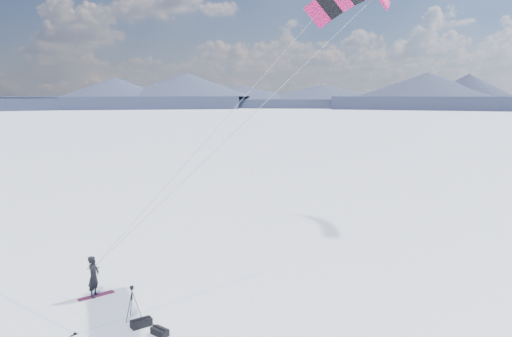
{
  "coord_description": "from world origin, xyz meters",
  "views": [
    {
      "loc": [
        5.05,
        -18.49,
        8.8
      ],
      "look_at": [
        6.62,
        4.44,
        5.37
      ],
      "focal_mm": 35.0,
      "sensor_mm": 36.0,
      "label": 1
    }
  ],
  "objects": [
    {
      "name": "snowboard",
      "position": [
        -0.55,
        2.8,
        0.02
      ],
      "size": [
        1.48,
        1.18,
        0.04
      ],
      "primitive_type": "cube",
      "rotation": [
        0.0,
        0.0,
        0.62
      ],
      "color": "maroon",
      "rests_on": "ground"
    },
    {
      "name": "snow_tracks",
      "position": [
        -1.98,
        0.09,
        0.0
      ],
      "size": [
        13.93,
        9.84,
        0.01
      ],
      "color": "silver",
      "rests_on": "ground"
    },
    {
      "name": "gear_bag_b",
      "position": [
        2.69,
        -1.0,
        0.14
      ],
      "size": [
        0.75,
        0.72,
        0.32
      ],
      "rotation": [
        0.0,
        0.0,
        -0.74
      ],
      "color": "black",
      "rests_on": "ground"
    },
    {
      "name": "horizon_hills",
      "position": [
        -0.0,
        0.0,
        4.56
      ],
      "size": [
        704.0,
        705.94,
        10.37
      ],
      "color": "#1E253C",
      "rests_on": "ground"
    },
    {
      "name": "ground",
      "position": [
        0.0,
        0.0,
        0.0
      ],
      "size": [
        1800.0,
        1800.0,
        0.0
      ],
      "primitive_type": "plane",
      "color": "white"
    },
    {
      "name": "tripod",
      "position": [
        1.47,
        0.4,
        0.89
      ],
      "size": [
        0.62,
        0.69,
        1.37
      ],
      "rotation": [
        0.0,
        0.0,
        -0.08
      ],
      "color": "black",
      "rests_on": "ground"
    },
    {
      "name": "gear_bag_a",
      "position": [
        1.9,
        -0.27,
        0.16
      ],
      "size": [
        0.87,
        0.73,
        0.35
      ],
      "rotation": [
        0.0,
        0.0,
        0.55
      ],
      "color": "black",
      "rests_on": "ground"
    },
    {
      "name": "snowkiter",
      "position": [
        -0.6,
        2.77,
        0.0
      ],
      "size": [
        0.57,
        0.75,
        1.84
      ],
      "primitive_type": "imported",
      "rotation": [
        0.0,
        0.0,
        1.36
      ],
      "color": "black",
      "rests_on": "ground"
    }
  ]
}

